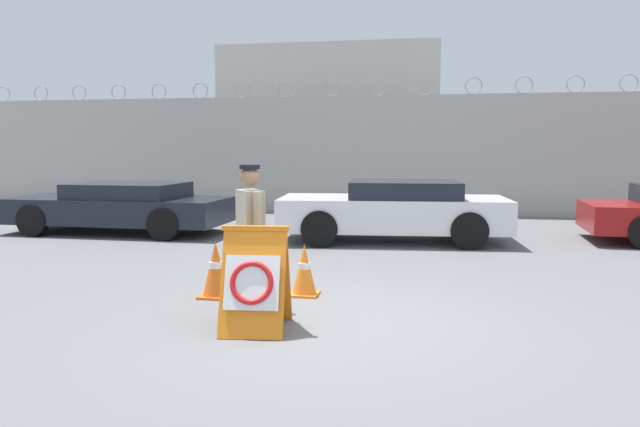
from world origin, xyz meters
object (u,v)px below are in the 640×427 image
(barricade_sign, at_px, (255,279))
(parked_car_rear_sedan, at_px, (395,210))
(security_guard, at_px, (251,233))
(traffic_cone_mid, at_px, (216,269))
(parked_car_front_coupe, at_px, (121,206))
(traffic_cone_near, at_px, (304,270))

(barricade_sign, bearing_deg, parked_car_rear_sedan, 75.34)
(security_guard, bearing_deg, traffic_cone_mid, 9.69)
(barricade_sign, relative_size, parked_car_front_coupe, 0.23)
(traffic_cone_near, bearing_deg, barricade_sign, -96.26)
(security_guard, relative_size, traffic_cone_mid, 2.38)
(security_guard, xyz_separation_m, parked_car_front_coupe, (-4.79, 5.91, -0.36))
(traffic_cone_near, bearing_deg, security_guard, -111.33)
(security_guard, height_order, parked_car_rear_sedan, security_guard)
(barricade_sign, relative_size, traffic_cone_near, 1.65)
(traffic_cone_near, height_order, parked_car_rear_sedan, parked_car_rear_sedan)
(traffic_cone_mid, bearing_deg, barricade_sign, -55.04)
(traffic_cone_mid, height_order, parked_car_rear_sedan, parked_car_rear_sedan)
(traffic_cone_mid, relative_size, parked_car_front_coupe, 0.15)
(barricade_sign, bearing_deg, traffic_cone_near, 77.87)
(security_guard, distance_m, traffic_cone_mid, 1.15)
(parked_car_rear_sedan, bearing_deg, barricade_sign, 76.07)
(traffic_cone_near, height_order, parked_car_front_coupe, parked_car_front_coupe)
(security_guard, xyz_separation_m, traffic_cone_near, (0.39, 1.01, -0.61))
(traffic_cone_near, bearing_deg, parked_car_front_coupe, 136.60)
(security_guard, bearing_deg, traffic_cone_near, -55.64)
(barricade_sign, relative_size, traffic_cone_mid, 1.53)
(parked_car_rear_sedan, bearing_deg, traffic_cone_near, 75.24)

